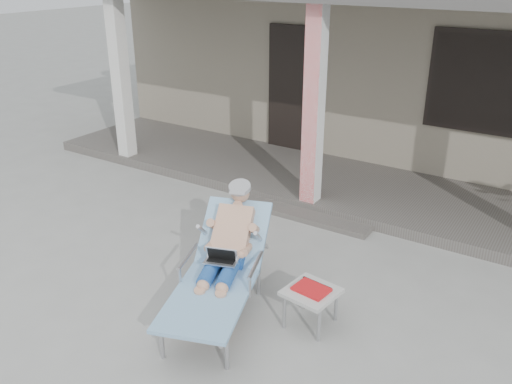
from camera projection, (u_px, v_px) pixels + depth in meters
The scene contains 6 objects.
ground at pixel (219, 279), 5.95m from camera, with size 60.00×60.00×0.00m, color #9E9E99.
house at pixel (418, 48), 10.30m from camera, with size 10.40×5.40×3.30m.
porch_deck at pixel (336, 185), 8.23m from camera, with size 10.00×2.00×0.15m, color #605B56.
porch_step at pixel (299, 215), 7.36m from camera, with size 2.00×0.30×0.07m, color #605B56.
lounger at pixel (222, 242), 5.21m from camera, with size 1.21×1.88×1.19m.
side_table at pixel (311, 294), 5.08m from camera, with size 0.51×0.51×0.41m.
Camera 1 is at (3.08, -4.06, 3.24)m, focal length 38.00 mm.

